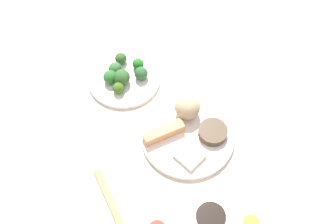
{
  "coord_description": "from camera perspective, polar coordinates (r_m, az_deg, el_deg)",
  "views": [
    {
      "loc": [
        0.38,
        0.39,
        1.04
      ],
      "look_at": [
        0.01,
        -0.09,
        0.06
      ],
      "focal_mm": 42.74,
      "sensor_mm": 36.0,
      "label": 1
    }
  ],
  "objects": [
    {
      "name": "tabletop",
      "position": [
        1.17,
        3.13,
        -4.21
      ],
      "size": [
        2.2,
        2.2,
        0.02
      ],
      "primitive_type": "cube",
      "color": "beige",
      "rests_on": "ground"
    },
    {
      "name": "main_plate",
      "position": [
        1.16,
        2.86,
        -3.42
      ],
      "size": [
        0.27,
        0.27,
        0.02
      ],
      "primitive_type": "cylinder",
      "color": "white",
      "rests_on": "tabletop"
    },
    {
      "name": "rice_scoop",
      "position": [
        1.16,
        2.78,
        0.73
      ],
      "size": [
        0.08,
        0.08,
        0.08
      ],
      "primitive_type": "sphere",
      "color": "tan",
      "rests_on": "main_plate"
    },
    {
      "name": "spring_roll",
      "position": [
        1.14,
        -0.64,
        -2.91
      ],
      "size": [
        0.12,
        0.06,
        0.03
      ],
      "primitive_type": "cube",
      "rotation": [
        0.0,
        0.0,
        2.92
      ],
      "color": "#DC9253",
      "rests_on": "main_plate"
    },
    {
      "name": "crab_rangoon_wonton",
      "position": [
        1.11,
        3.07,
        -6.22
      ],
      "size": [
        0.07,
        0.08,
        0.01
      ],
      "primitive_type": "cube",
      "rotation": [
        0.0,
        0.0,
        0.15
      ],
      "color": "beige",
      "rests_on": "main_plate"
    },
    {
      "name": "stir_fry_heap",
      "position": [
        1.15,
        6.41,
        -2.85
      ],
      "size": [
        0.08,
        0.08,
        0.02
      ],
      "primitive_type": "cylinder",
      "color": "#483724",
      "rests_on": "main_plate"
    },
    {
      "name": "broccoli_plate",
      "position": [
        1.28,
        -6.24,
        4.88
      ],
      "size": [
        0.23,
        0.23,
        0.01
      ],
      "primitive_type": "cylinder",
      "color": "white",
      "rests_on": "tabletop"
    },
    {
      "name": "broccoli_floret_0",
      "position": [
        1.27,
        -7.55,
        6.19
      ],
      "size": [
        0.04,
        0.04,
        0.04
      ],
      "primitive_type": "sphere",
      "color": "#386936",
      "rests_on": "broccoli_plate"
    },
    {
      "name": "broccoli_floret_1",
      "position": [
        1.25,
        -3.85,
        5.52
      ],
      "size": [
        0.04,
        0.04,
        0.04
      ],
      "primitive_type": "sphere",
      "color": "#2B5D31",
      "rests_on": "broccoli_plate"
    },
    {
      "name": "broccoli_floret_2",
      "position": [
        1.28,
        -4.3,
        6.85
      ],
      "size": [
        0.04,
        0.04,
        0.04
      ],
      "primitive_type": "sphere",
      "color": "#21721E",
      "rests_on": "broccoli_plate"
    },
    {
      "name": "broccoli_floret_3",
      "position": [
        1.24,
        -6.6,
        4.94
      ],
      "size": [
        0.05,
        0.05,
        0.05
      ],
      "primitive_type": "sphere",
      "color": "#305C2A",
      "rests_on": "broccoli_plate"
    },
    {
      "name": "broccoli_floret_4",
      "position": [
        1.23,
        -7.09,
        3.41
      ],
      "size": [
        0.04,
        0.04,
        0.04
      ],
      "primitive_type": "sphere",
      "color": "#3B641A",
      "rests_on": "broccoli_plate"
    },
    {
      "name": "broccoli_floret_5",
      "position": [
        1.25,
        -8.23,
        4.95
      ],
      "size": [
        0.04,
        0.04,
        0.04
      ],
      "primitive_type": "sphere",
      "color": "#286A26",
      "rests_on": "broccoli_plate"
    },
    {
      "name": "broccoli_floret_6",
      "position": [
        1.3,
        -6.58,
        7.71
      ],
      "size": [
        0.04,
        0.04,
        0.04
      ],
      "primitive_type": "sphere",
      "color": "#305B24",
      "rests_on": "broccoli_plate"
    },
    {
      "name": "soy_sauce_bowl",
      "position": [
        1.06,
        6.04,
        -14.91
      ],
      "size": [
        0.09,
        0.09,
        0.04
      ],
      "primitive_type": "cylinder",
      "color": "white",
      "rests_on": "tabletop"
    },
    {
      "name": "soy_sauce_bowl_liquid",
      "position": [
        1.04,
        6.14,
        -14.58
      ],
      "size": [
        0.08,
        0.08,
        0.0
      ],
      "primitive_type": "cylinder",
      "color": "black",
      "rests_on": "soy_sauce_bowl"
    },
    {
      "name": "sauce_ramekin_hot_mustard_liquid",
      "position": [
        1.06,
        11.81,
        -15.29
      ],
      "size": [
        0.05,
        0.05,
        0.0
      ],
      "primitive_type": "cylinder",
      "color": "gold",
      "rests_on": "sauce_ramekin_hot_mustard"
    },
    {
      "name": "chopsticks_pair",
      "position": [
        1.09,
        -8.11,
        -12.62
      ],
      "size": [
        0.06,
        0.21,
        0.01
      ],
      "primitive_type": "cube",
      "rotation": [
        0.0,
        0.0,
        1.38
      ],
      "color": "#A27953",
      "rests_on": "tabletop"
    }
  ]
}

